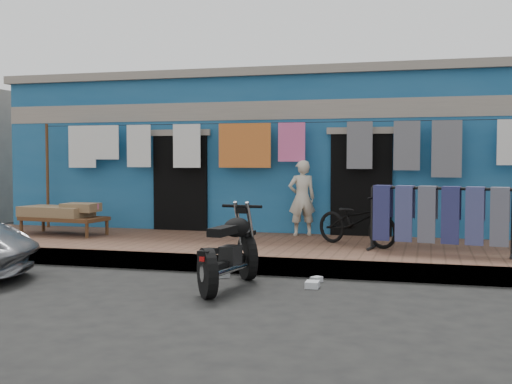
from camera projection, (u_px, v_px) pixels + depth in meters
The scene contains 13 objects.
ground at pixel (212, 296), 7.66m from camera, with size 80.00×80.00×0.00m, color black.
sidewalk at pixel (272, 251), 10.55m from camera, with size 28.00×3.00×0.25m, color brown.
curb at pixel (248, 265), 9.15m from camera, with size 28.00×0.10×0.25m, color gray.
building at pixel (314, 157), 14.31m from camera, with size 12.20×5.20×3.36m.
clothesline at pixel (268, 150), 11.76m from camera, with size 10.06×0.06×2.10m.
seated_person at pixel (302, 198), 11.59m from camera, with size 0.49×0.33×1.37m, color beige.
bicycle at pixel (357, 215), 10.27m from camera, with size 0.54×1.52×0.98m, color black.
motorcycle at pixel (229, 248), 8.12m from camera, with size 0.72×1.64×1.03m, color black, non-canonical shape.
charpoy at pixel (64, 219), 11.78m from camera, with size 1.74×0.98×0.56m, color brown, non-canonical shape.
jeans_rack at pixel (439, 218), 9.50m from camera, with size 2.17×0.75×1.02m, color black, non-canonical shape.
litter_a at pixel (222, 274), 8.89m from camera, with size 0.19×0.14×0.08m, color silver.
litter_b at pixel (317, 279), 8.54m from camera, with size 0.15×0.11×0.07m, color silver.
litter_c at pixel (312, 284), 8.17m from camera, with size 0.21×0.17×0.08m, color silver.
Camera 1 is at (2.49, -7.19, 1.65)m, focal length 45.00 mm.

